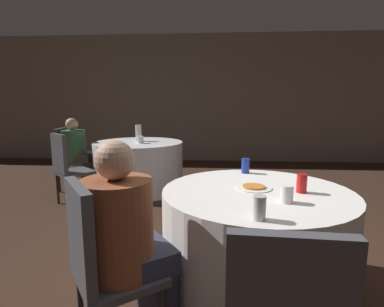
{
  "coord_description": "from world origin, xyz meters",
  "views": [
    {
      "loc": [
        -0.37,
        -2.08,
        1.3
      ],
      "look_at": [
        -0.57,
        0.72,
        0.83
      ],
      "focal_mm": 28.0,
      "sensor_mm": 36.0,
      "label": 1
    }
  ],
  "objects_px": {
    "table_near": "(255,242)",
    "bottle_far": "(138,133)",
    "person_green_jacket": "(78,153)",
    "chair_far_southwest": "(67,164)",
    "soda_can_silver": "(259,208)",
    "chair_far_west": "(67,154)",
    "soda_can_blue": "(245,166)",
    "soda_can_red": "(302,183)",
    "person_floral_shirt": "(131,244)",
    "table_far": "(139,166)",
    "chair_near_southwest": "(99,258)",
    "pizza_plate_near": "(254,187)"
  },
  "relations": [
    {
      "from": "table_near",
      "to": "bottle_far",
      "type": "xyz_separation_m",
      "value": [
        -1.44,
        2.54,
        0.49
      ]
    },
    {
      "from": "person_green_jacket",
      "to": "chair_far_southwest",
      "type": "bearing_deg",
      "value": 10.98
    },
    {
      "from": "chair_far_southwest",
      "to": "person_green_jacket",
      "type": "distance_m",
      "value": 0.77
    },
    {
      "from": "table_near",
      "to": "soda_can_silver",
      "type": "height_order",
      "value": "soda_can_silver"
    },
    {
      "from": "chair_far_west",
      "to": "chair_far_southwest",
      "type": "xyz_separation_m",
      "value": [
        0.36,
        -0.74,
        0.0
      ]
    },
    {
      "from": "soda_can_blue",
      "to": "bottle_far",
      "type": "distance_m",
      "value": 2.48
    },
    {
      "from": "person_green_jacket",
      "to": "soda_can_red",
      "type": "xyz_separation_m",
      "value": [
        2.61,
        -2.4,
        0.23
      ]
    },
    {
      "from": "person_floral_shirt",
      "to": "bottle_far",
      "type": "height_order",
      "value": "person_floral_shirt"
    },
    {
      "from": "table_far",
      "to": "chair_near_southwest",
      "type": "relative_size",
      "value": 1.42
    },
    {
      "from": "chair_far_west",
      "to": "person_floral_shirt",
      "type": "bearing_deg",
      "value": 28.01
    },
    {
      "from": "person_floral_shirt",
      "to": "soda_can_red",
      "type": "relative_size",
      "value": 9.24
    },
    {
      "from": "person_green_jacket",
      "to": "pizza_plate_near",
      "type": "height_order",
      "value": "person_green_jacket"
    },
    {
      "from": "chair_near_southwest",
      "to": "bottle_far",
      "type": "distance_m",
      "value": 3.23
    },
    {
      "from": "table_near",
      "to": "chair_far_west",
      "type": "xyz_separation_m",
      "value": [
        -2.5,
        2.36,
        0.18
      ]
    },
    {
      "from": "chair_far_west",
      "to": "bottle_far",
      "type": "height_order",
      "value": "bottle_far"
    },
    {
      "from": "chair_near_southwest",
      "to": "soda_can_blue",
      "type": "distance_m",
      "value": 1.41
    },
    {
      "from": "person_green_jacket",
      "to": "soda_can_blue",
      "type": "distance_m",
      "value": 2.98
    },
    {
      "from": "table_far",
      "to": "chair_far_west",
      "type": "xyz_separation_m",
      "value": [
        -1.08,
        -0.07,
        0.18
      ]
    },
    {
      "from": "table_near",
      "to": "chair_near_southwest",
      "type": "bearing_deg",
      "value": -143.88
    },
    {
      "from": "table_far",
      "to": "soda_can_blue",
      "type": "bearing_deg",
      "value": -54.24
    },
    {
      "from": "person_floral_shirt",
      "to": "soda_can_red",
      "type": "height_order",
      "value": "person_floral_shirt"
    },
    {
      "from": "person_green_jacket",
      "to": "chair_far_west",
      "type": "bearing_deg",
      "value": -90.0
    },
    {
      "from": "chair_far_west",
      "to": "chair_far_southwest",
      "type": "height_order",
      "value": "same"
    },
    {
      "from": "chair_near_southwest",
      "to": "pizza_plate_near",
      "type": "bearing_deg",
      "value": 92.57
    },
    {
      "from": "person_green_jacket",
      "to": "soda_can_red",
      "type": "distance_m",
      "value": 3.56
    },
    {
      "from": "table_near",
      "to": "soda_can_silver",
      "type": "relative_size",
      "value": 10.36
    },
    {
      "from": "table_far",
      "to": "soda_can_red",
      "type": "distance_m",
      "value": 3.02
    },
    {
      "from": "table_far",
      "to": "soda_can_red",
      "type": "xyz_separation_m",
      "value": [
        1.69,
        -2.46,
        0.43
      ]
    },
    {
      "from": "person_floral_shirt",
      "to": "person_green_jacket",
      "type": "distance_m",
      "value": 3.32
    },
    {
      "from": "pizza_plate_near",
      "to": "bottle_far",
      "type": "bearing_deg",
      "value": 119.68
    },
    {
      "from": "table_far",
      "to": "person_green_jacket",
      "type": "height_order",
      "value": "person_green_jacket"
    },
    {
      "from": "pizza_plate_near",
      "to": "bottle_far",
      "type": "distance_m",
      "value": 2.87
    },
    {
      "from": "chair_near_southwest",
      "to": "chair_far_west",
      "type": "relative_size",
      "value": 1.0
    },
    {
      "from": "chair_far_west",
      "to": "pizza_plate_near",
      "type": "relative_size",
      "value": 3.85
    },
    {
      "from": "soda_can_silver",
      "to": "person_green_jacket",
      "type": "bearing_deg",
      "value": 128.14
    },
    {
      "from": "chair_far_west",
      "to": "person_green_jacket",
      "type": "bearing_deg",
      "value": 90.0
    },
    {
      "from": "chair_far_west",
      "to": "soda_can_blue",
      "type": "distance_m",
      "value": 3.1
    },
    {
      "from": "soda_can_silver",
      "to": "soda_can_blue",
      "type": "bearing_deg",
      "value": 87.89
    },
    {
      "from": "table_far",
      "to": "pizza_plate_near",
      "type": "relative_size",
      "value": 5.48
    },
    {
      "from": "chair_near_southwest",
      "to": "bottle_far",
      "type": "height_order",
      "value": "bottle_far"
    },
    {
      "from": "soda_can_silver",
      "to": "chair_far_west",
      "type": "bearing_deg",
      "value": 130.2
    },
    {
      "from": "chair_far_west",
      "to": "soda_can_red",
      "type": "relative_size",
      "value": 7.65
    },
    {
      "from": "soda_can_blue",
      "to": "pizza_plate_near",
      "type": "bearing_deg",
      "value": -88.61
    },
    {
      "from": "chair_far_southwest",
      "to": "soda_can_blue",
      "type": "bearing_deg",
      "value": 13.71
    },
    {
      "from": "person_floral_shirt",
      "to": "soda_can_silver",
      "type": "relative_size",
      "value": 9.24
    },
    {
      "from": "chair_far_southwest",
      "to": "soda_can_blue",
      "type": "xyz_separation_m",
      "value": [
        2.11,
        -1.12,
        0.24
      ]
    },
    {
      "from": "chair_near_southwest",
      "to": "person_floral_shirt",
      "type": "xyz_separation_m",
      "value": [
        0.13,
        0.1,
        0.03
      ]
    },
    {
      "from": "person_floral_shirt",
      "to": "bottle_far",
      "type": "distance_m",
      "value": 3.16
    },
    {
      "from": "table_near",
      "to": "table_far",
      "type": "relative_size",
      "value": 0.95
    },
    {
      "from": "person_green_jacket",
      "to": "soda_can_silver",
      "type": "bearing_deg",
      "value": 34.5
    }
  ]
}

